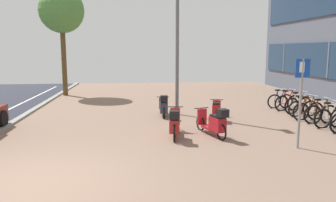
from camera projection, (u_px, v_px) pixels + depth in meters
The scene contains 15 objects.
ground at pixel (105, 182), 6.80m from camera, with size 21.00×40.00×0.13m.
bicycle_rack_02 at pixel (330, 118), 11.37m from camera, with size 1.33×0.48×0.98m.
bicycle_rack_03 at pixel (321, 114), 12.02m from camera, with size 1.35×0.48×1.00m.
bicycle_rack_04 at pixel (308, 111), 12.64m from camera, with size 1.36×0.48×0.99m.
bicycle_rack_05 at pixel (303, 108), 13.30m from camera, with size 1.32×0.48×0.94m.
bicycle_rack_06 at pixel (298, 105), 13.95m from camera, with size 1.37×0.48×0.99m.
bicycle_rack_07 at pixel (288, 103), 14.58m from camera, with size 1.35×0.48×0.99m.
bicycle_rack_08 at pixel (280, 101), 15.22m from camera, with size 1.26×0.48×0.93m.
scooter_near at pixel (216, 110), 12.58m from camera, with size 0.74×1.72×0.75m.
scooter_mid at pixel (164, 106), 13.21m from camera, with size 0.52×1.65×0.94m.
scooter_far at pixel (175, 124), 10.10m from camera, with size 0.61×1.88×0.96m.
scooter_extra at pixel (214, 123), 10.21m from camera, with size 0.82×1.76×0.97m.
parking_sign at pixel (301, 94), 8.83m from camera, with size 0.40×0.07×2.45m.
lamp_post at pixel (177, 29), 13.22m from camera, with size 0.20×0.52×6.38m.
street_tree at pixel (62, 11), 18.67m from camera, with size 2.55×2.55×6.15m.
Camera 1 is at (2.06, -6.55, 2.70)m, focal length 35.15 mm.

